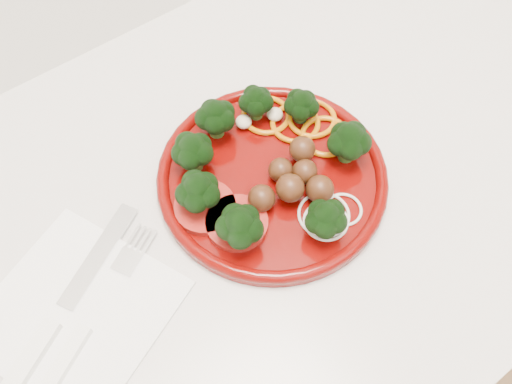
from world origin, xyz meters
TOP-DOWN VIEW (x-y plane):
  - counter at (0.00, 1.70)m, footprint 2.40×0.60m
  - plate at (0.17, 1.70)m, footprint 0.26×0.26m
  - napkin at (-0.07, 1.69)m, footprint 0.22×0.22m
  - knife at (-0.10, 1.69)m, footprint 0.21×0.13m
  - fork at (-0.09, 1.66)m, footprint 0.19×0.11m

SIDE VIEW (x-z plane):
  - counter at x=0.00m, z-range 0.00..0.90m
  - napkin at x=-0.07m, z-range 0.90..0.90m
  - fork at x=-0.09m, z-range 0.90..0.91m
  - knife at x=-0.10m, z-range 0.90..0.91m
  - plate at x=0.17m, z-range 0.89..0.95m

